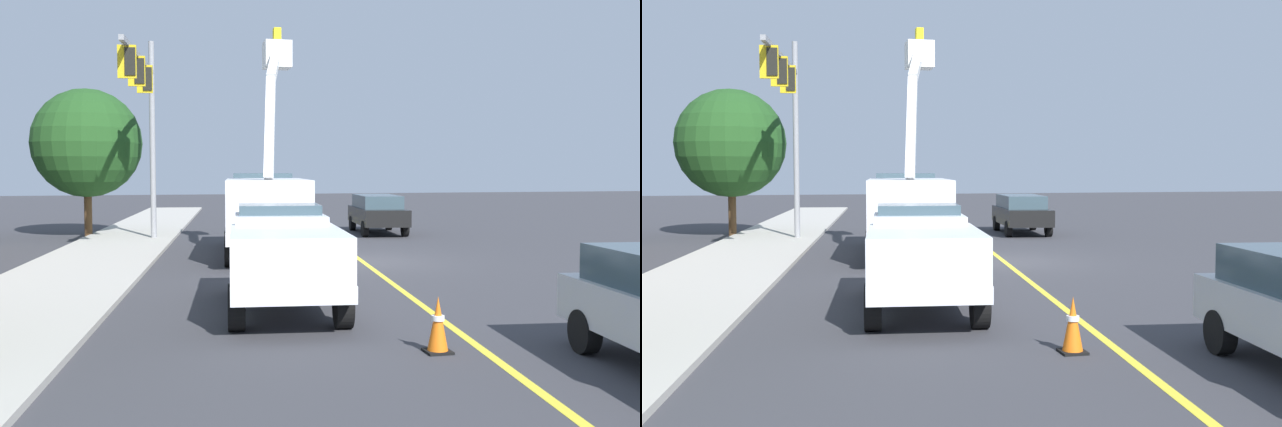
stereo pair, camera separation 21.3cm
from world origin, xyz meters
The scene contains 10 objects.
ground centered at (0.00, 0.00, 0.00)m, with size 120.00×120.00×0.00m, color #38383D.
sidewalk_far_side centered at (0.88, 8.07, 0.06)m, with size 60.00×3.60×0.12m, color #B2ADA3.
lane_centre_stripe centered at (0.00, 0.00, 0.00)m, with size 50.00×0.16×0.01m, color yellow.
utility_bucket_truck centered at (2.59, 2.62, 1.62)m, with size 8.42×3.38×7.62m.
service_pickup_truck centered at (-6.82, 3.66, 1.12)m, with size 5.80×2.70×2.06m.
passing_minivan centered at (9.27, -3.37, 0.97)m, with size 4.98×2.41×1.69m.
traffic_cone_leading centered at (-10.71, 1.93, 0.43)m, with size 0.40×0.40×0.88m.
traffic_cone_mid_front centered at (5.65, 0.53, 0.41)m, with size 0.40×0.40×0.83m.
traffic_signal_mast centered at (5.72, 6.51, 5.32)m, with size 7.51×1.09×7.83m.
street_tree_right centered at (10.34, 8.94, 3.91)m, with size 4.52×4.52×6.18m.
Camera 1 is at (-20.95, 6.14, 2.84)m, focal length 40.20 mm.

